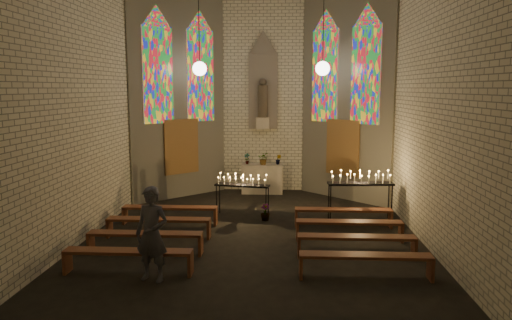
{
  "coord_description": "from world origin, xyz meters",
  "views": [
    {
      "loc": [
        0.71,
        -11.49,
        3.61
      ],
      "look_at": [
        0.01,
        1.27,
        1.76
      ],
      "focal_mm": 35.0,
      "sensor_mm": 36.0,
      "label": 1
    }
  ],
  "objects_px": {
    "altar": "(262,179)",
    "votive_stand_right": "(361,180)",
    "aisle_flower_pot": "(265,212)",
    "visitor": "(152,234)",
    "votive_stand_left": "(242,182)"
  },
  "relations": [
    {
      "from": "visitor",
      "to": "votive_stand_right",
      "type": "bearing_deg",
      "value": 60.67
    },
    {
      "from": "altar",
      "to": "aisle_flower_pot",
      "type": "bearing_deg",
      "value": -86.31
    },
    {
      "from": "altar",
      "to": "votive_stand_left",
      "type": "bearing_deg",
      "value": -97.81
    },
    {
      "from": "altar",
      "to": "visitor",
      "type": "xyz_separation_m",
      "value": [
        -1.73,
        -8.04,
        0.4
      ]
    },
    {
      "from": "votive_stand_left",
      "to": "visitor",
      "type": "relative_size",
      "value": 0.88
    },
    {
      "from": "votive_stand_left",
      "to": "votive_stand_right",
      "type": "bearing_deg",
      "value": 6.14
    },
    {
      "from": "aisle_flower_pot",
      "to": "votive_stand_left",
      "type": "bearing_deg",
      "value": 145.47
    },
    {
      "from": "altar",
      "to": "visitor",
      "type": "bearing_deg",
      "value": -102.14
    },
    {
      "from": "altar",
      "to": "votive_stand_right",
      "type": "height_order",
      "value": "votive_stand_right"
    },
    {
      "from": "aisle_flower_pot",
      "to": "visitor",
      "type": "relative_size",
      "value": 0.25
    },
    {
      "from": "votive_stand_left",
      "to": "visitor",
      "type": "distance_m",
      "value": 5.04
    },
    {
      "from": "aisle_flower_pot",
      "to": "visitor",
      "type": "xyz_separation_m",
      "value": [
        -1.96,
        -4.41,
        0.67
      ]
    },
    {
      "from": "votive_stand_right",
      "to": "altar",
      "type": "bearing_deg",
      "value": 125.92
    },
    {
      "from": "votive_stand_left",
      "to": "altar",
      "type": "bearing_deg",
      "value": 93.09
    },
    {
      "from": "altar",
      "to": "votive_stand_right",
      "type": "xyz_separation_m",
      "value": [
        2.83,
        -3.44,
        0.62
      ]
    }
  ]
}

